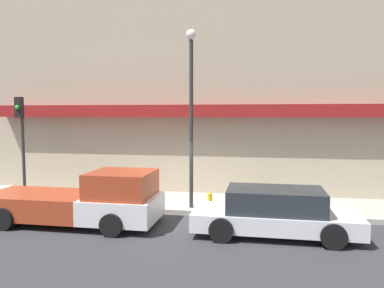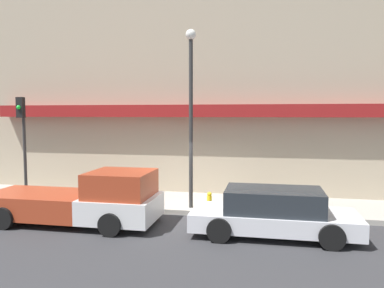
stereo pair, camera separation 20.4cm
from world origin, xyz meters
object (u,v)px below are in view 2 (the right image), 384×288
at_px(fire_hydrant, 209,200).
at_px(traffic_light, 23,129).
at_px(street_lamp, 191,99).
at_px(pickup_truck, 84,200).
at_px(parked_car, 273,213).

relative_size(fire_hydrant, traffic_light, 0.15).
bearing_deg(street_lamp, pickup_truck, -146.31).
distance_m(fire_hydrant, street_lamp, 3.59).
height_order(pickup_truck, parked_car, pickup_truck).
bearing_deg(fire_hydrant, pickup_truck, -150.93).
relative_size(pickup_truck, fire_hydrant, 9.59).
xyz_separation_m(pickup_truck, street_lamp, (3.06, 2.04, 3.24)).
distance_m(parked_car, street_lamp, 4.82).
height_order(parked_car, traffic_light, traffic_light).
bearing_deg(parked_car, pickup_truck, 178.85).
relative_size(parked_car, fire_hydrant, 8.10).
bearing_deg(traffic_light, pickup_truck, -31.91).
distance_m(pickup_truck, parked_car, 5.88).
bearing_deg(street_lamp, fire_hydrant, 2.38).
distance_m(fire_hydrant, traffic_light, 7.83).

